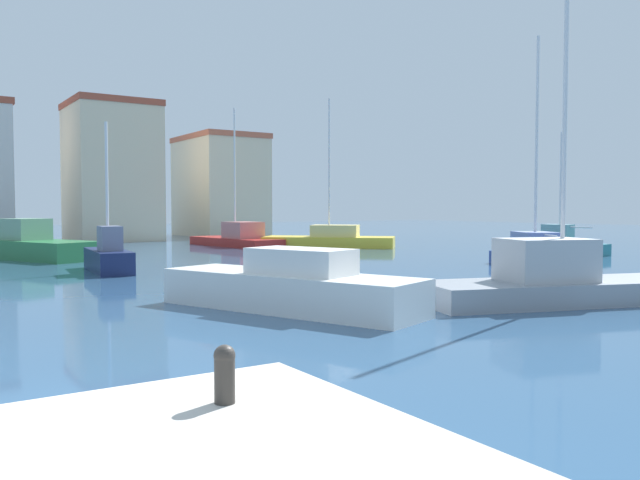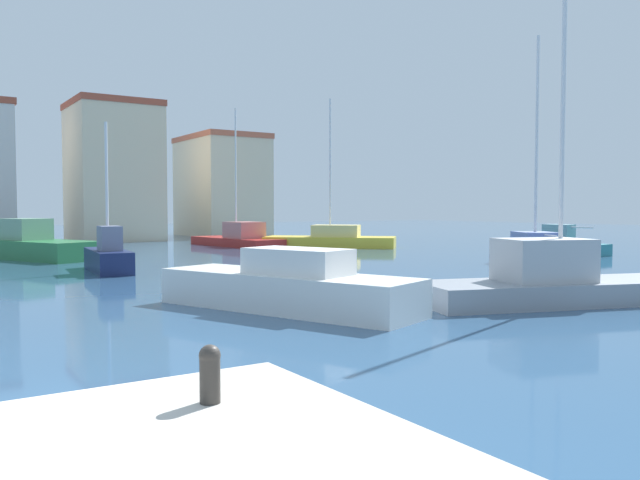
{
  "view_description": "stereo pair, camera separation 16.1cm",
  "coord_description": "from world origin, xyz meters",
  "px_view_note": "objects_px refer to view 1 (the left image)",
  "views": [
    {
      "loc": [
        -1.55,
        -7.61,
        2.65
      ],
      "look_at": [
        15.61,
        18.46,
        1.11
      ],
      "focal_mm": 36.27,
      "sensor_mm": 36.0,
      "label": 1
    },
    {
      "loc": [
        -1.41,
        -7.7,
        2.65
      ],
      "look_at": [
        15.61,
        18.46,
        1.11
      ],
      "focal_mm": 36.27,
      "sensor_mm": 36.0,
      "label": 2
    }
  ],
  "objects_px": {
    "mooring_bollard": "(225,371)",
    "motorboat_green_mid_harbor": "(30,246)",
    "sailboat_red_distant_north": "(238,238)",
    "motorboat_white_behind_lamppost": "(291,287)",
    "sailboat_yellow_center_channel": "(330,239)",
    "sailboat_navy_near_pier": "(108,256)",
    "sailboat_grey_outer_mooring": "(557,282)",
    "sailboat_blue_inner_mooring": "(535,255)",
    "sailboat_teal_far_left": "(559,243)"
  },
  "relations": [
    {
      "from": "mooring_bollard",
      "to": "motorboat_green_mid_harbor",
      "type": "xyz_separation_m",
      "value": [
        3.44,
        31.29,
        -0.53
      ]
    },
    {
      "from": "sailboat_red_distant_north",
      "to": "motorboat_white_behind_lamppost",
      "type": "distance_m",
      "value": 28.53
    },
    {
      "from": "motorboat_white_behind_lamppost",
      "to": "sailboat_yellow_center_channel",
      "type": "height_order",
      "value": "sailboat_yellow_center_channel"
    },
    {
      "from": "mooring_bollard",
      "to": "motorboat_green_mid_harbor",
      "type": "height_order",
      "value": "motorboat_green_mid_harbor"
    },
    {
      "from": "sailboat_navy_near_pier",
      "to": "motorboat_white_behind_lamppost",
      "type": "distance_m",
      "value": 12.98
    },
    {
      "from": "sailboat_navy_near_pier",
      "to": "motorboat_white_behind_lamppost",
      "type": "height_order",
      "value": "sailboat_navy_near_pier"
    },
    {
      "from": "mooring_bollard",
      "to": "sailboat_grey_outer_mooring",
      "type": "xyz_separation_m",
      "value": [
        12.94,
        6.1,
        -0.59
      ]
    },
    {
      "from": "mooring_bollard",
      "to": "motorboat_green_mid_harbor",
      "type": "distance_m",
      "value": 31.48
    },
    {
      "from": "sailboat_blue_inner_mooring",
      "to": "sailboat_red_distant_north",
      "type": "height_order",
      "value": "sailboat_blue_inner_mooring"
    },
    {
      "from": "sailboat_blue_inner_mooring",
      "to": "sailboat_teal_far_left",
      "type": "height_order",
      "value": "sailboat_blue_inner_mooring"
    },
    {
      "from": "motorboat_green_mid_harbor",
      "to": "sailboat_yellow_center_channel",
      "type": "height_order",
      "value": "sailboat_yellow_center_channel"
    },
    {
      "from": "motorboat_green_mid_harbor",
      "to": "sailboat_yellow_center_channel",
      "type": "relative_size",
      "value": 0.87
    },
    {
      "from": "sailboat_teal_far_left",
      "to": "sailboat_navy_near_pier",
      "type": "bearing_deg",
      "value": 171.66
    },
    {
      "from": "sailboat_grey_outer_mooring",
      "to": "sailboat_teal_far_left",
      "type": "relative_size",
      "value": 1.4
    },
    {
      "from": "mooring_bollard",
      "to": "sailboat_yellow_center_channel",
      "type": "bearing_deg",
      "value": 54.31
    },
    {
      "from": "motorboat_green_mid_harbor",
      "to": "sailboat_red_distant_north",
      "type": "distance_m",
      "value": 14.56
    },
    {
      "from": "sailboat_red_distant_north",
      "to": "sailboat_teal_far_left",
      "type": "height_order",
      "value": "sailboat_red_distant_north"
    },
    {
      "from": "motorboat_white_behind_lamppost",
      "to": "motorboat_green_mid_harbor",
      "type": "bearing_deg",
      "value": 96.95
    },
    {
      "from": "sailboat_red_distant_north",
      "to": "sailboat_yellow_center_channel",
      "type": "height_order",
      "value": "sailboat_yellow_center_channel"
    },
    {
      "from": "sailboat_navy_near_pier",
      "to": "sailboat_blue_inner_mooring",
      "type": "distance_m",
      "value": 18.3
    },
    {
      "from": "sailboat_teal_far_left",
      "to": "sailboat_yellow_center_channel",
      "type": "height_order",
      "value": "sailboat_yellow_center_channel"
    },
    {
      "from": "mooring_bollard",
      "to": "sailboat_red_distant_north",
      "type": "bearing_deg",
      "value": 63.77
    },
    {
      "from": "mooring_bollard",
      "to": "motorboat_white_behind_lamppost",
      "type": "bearing_deg",
      "value": 56.19
    },
    {
      "from": "sailboat_grey_outer_mooring",
      "to": "sailboat_teal_far_left",
      "type": "bearing_deg",
      "value": 36.18
    },
    {
      "from": "sailboat_navy_near_pier",
      "to": "sailboat_grey_outer_mooring",
      "type": "relative_size",
      "value": 0.63
    },
    {
      "from": "mooring_bollard",
      "to": "sailboat_red_distant_north",
      "type": "xyz_separation_m",
      "value": [
        17.42,
        35.36,
        -0.62
      ]
    },
    {
      "from": "sailboat_yellow_center_channel",
      "to": "sailboat_red_distant_north",
      "type": "bearing_deg",
      "value": 137.63
    },
    {
      "from": "sailboat_grey_outer_mooring",
      "to": "sailboat_yellow_center_channel",
      "type": "relative_size",
      "value": 0.98
    },
    {
      "from": "sailboat_blue_inner_mooring",
      "to": "sailboat_navy_near_pier",
      "type": "bearing_deg",
      "value": 150.85
    },
    {
      "from": "sailboat_navy_near_pier",
      "to": "sailboat_red_distant_north",
      "type": "xyz_separation_m",
      "value": [
        12.45,
        13.28,
        -0.06
      ]
    },
    {
      "from": "sailboat_blue_inner_mooring",
      "to": "sailboat_teal_far_left",
      "type": "relative_size",
      "value": 1.43
    },
    {
      "from": "mooring_bollard",
      "to": "motorboat_white_behind_lamppost",
      "type": "xyz_separation_m",
      "value": [
        6.13,
        9.16,
        -0.6
      ]
    },
    {
      "from": "sailboat_teal_far_left",
      "to": "motorboat_white_behind_lamppost",
      "type": "xyz_separation_m",
      "value": [
        -23.68,
        -9.28,
        0.0
      ]
    },
    {
      "from": "motorboat_white_behind_lamppost",
      "to": "mooring_bollard",
      "type": "bearing_deg",
      "value": -123.81
    },
    {
      "from": "sailboat_grey_outer_mooring",
      "to": "sailboat_navy_near_pier",
      "type": "bearing_deg",
      "value": 116.51
    },
    {
      "from": "sailboat_red_distant_north",
      "to": "sailboat_teal_far_left",
      "type": "distance_m",
      "value": 20.97
    },
    {
      "from": "sailboat_blue_inner_mooring",
      "to": "sailboat_teal_far_left",
      "type": "bearing_deg",
      "value": 30.76
    },
    {
      "from": "sailboat_grey_outer_mooring",
      "to": "motorboat_green_mid_harbor",
      "type": "bearing_deg",
      "value": 110.68
    },
    {
      "from": "mooring_bollard",
      "to": "sailboat_grey_outer_mooring",
      "type": "relative_size",
      "value": 0.05
    },
    {
      "from": "motorboat_green_mid_harbor",
      "to": "sailboat_red_distant_north",
      "type": "height_order",
      "value": "sailboat_red_distant_north"
    },
    {
      "from": "sailboat_blue_inner_mooring",
      "to": "sailboat_grey_outer_mooring",
      "type": "xyz_separation_m",
      "value": [
        -8.01,
        -7.06,
        0.01
      ]
    },
    {
      "from": "mooring_bollard",
      "to": "motorboat_white_behind_lamppost",
      "type": "distance_m",
      "value": 11.04
    },
    {
      "from": "motorboat_white_behind_lamppost",
      "to": "sailboat_blue_inner_mooring",
      "type": "bearing_deg",
      "value": 15.15
    },
    {
      "from": "mooring_bollard",
      "to": "motorboat_green_mid_harbor",
      "type": "relative_size",
      "value": 0.06
    },
    {
      "from": "motorboat_green_mid_harbor",
      "to": "mooring_bollard",
      "type": "bearing_deg",
      "value": -96.27
    },
    {
      "from": "sailboat_red_distant_north",
      "to": "motorboat_white_behind_lamppost",
      "type": "xyz_separation_m",
      "value": [
        -11.29,
        -26.2,
        0.01
      ]
    },
    {
      "from": "mooring_bollard",
      "to": "sailboat_grey_outer_mooring",
      "type": "distance_m",
      "value": 14.32
    },
    {
      "from": "sailboat_blue_inner_mooring",
      "to": "sailboat_grey_outer_mooring",
      "type": "bearing_deg",
      "value": -138.59
    },
    {
      "from": "sailboat_red_distant_north",
      "to": "sailboat_teal_far_left",
      "type": "relative_size",
      "value": 1.36
    },
    {
      "from": "sailboat_blue_inner_mooring",
      "to": "motorboat_white_behind_lamppost",
      "type": "height_order",
      "value": "sailboat_blue_inner_mooring"
    }
  ]
}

